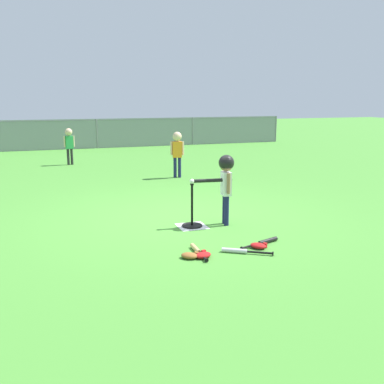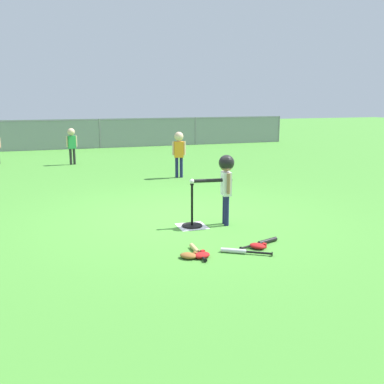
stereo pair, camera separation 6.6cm
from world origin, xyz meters
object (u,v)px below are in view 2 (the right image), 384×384
(batting_tee, at_px, (192,220))
(glove_by_plate, at_px, (202,255))
(fielder_deep_center, at_px, (179,148))
(fielder_near_right, at_px, (72,141))
(spare_bat_silver, at_px, (239,251))
(baseball_on_tee, at_px, (192,181))
(glove_tossed_aside, at_px, (189,256))
(glove_near_bats, at_px, (258,246))
(spare_bat_wood, at_px, (196,250))
(batter_child, at_px, (226,175))
(spare_bat_black, at_px, (264,242))

(batting_tee, distance_m, glove_by_plate, 1.38)
(fielder_deep_center, bearing_deg, fielder_near_right, 127.65)
(spare_bat_silver, height_order, glove_by_plate, glove_by_plate)
(baseball_on_tee, xyz_separation_m, glove_tossed_aside, (-0.48, -1.30, -0.68))
(fielder_deep_center, height_order, fielder_near_right, fielder_deep_center)
(baseball_on_tee, relative_size, glove_near_bats, 0.27)
(batting_tee, xyz_separation_m, baseball_on_tee, (0.00, 0.00, 0.61))
(batting_tee, relative_size, spare_bat_wood, 1.14)
(batter_child, xyz_separation_m, fielder_deep_center, (0.53, 4.23, -0.05))
(fielder_deep_center, relative_size, spare_bat_silver, 1.93)
(spare_bat_silver, relative_size, spare_bat_black, 0.90)
(spare_bat_black, bearing_deg, fielder_deep_center, 85.70)
(batter_child, height_order, spare_bat_wood, batter_child)
(baseball_on_tee, relative_size, fielder_deep_center, 0.06)
(glove_by_plate, distance_m, glove_tossed_aside, 0.17)
(spare_bat_silver, relative_size, glove_by_plate, 2.29)
(batting_tee, relative_size, fielder_deep_center, 0.59)
(spare_bat_wood, height_order, glove_near_bats, glove_near_bats)
(fielder_deep_center, bearing_deg, glove_tossed_aside, -105.79)
(spare_bat_wood, relative_size, glove_tossed_aside, 2.19)
(spare_bat_black, bearing_deg, fielder_near_right, 103.37)
(spare_bat_silver, xyz_separation_m, spare_bat_wood, (-0.51, 0.21, -0.00))
(baseball_on_tee, relative_size, spare_bat_silver, 0.12)
(fielder_deep_center, distance_m, glove_by_plate, 5.71)
(baseball_on_tee, xyz_separation_m, fielder_deep_center, (1.06, 4.16, 0.02))
(spare_bat_wood, bearing_deg, baseball_on_tee, 73.87)
(batter_child, xyz_separation_m, spare_bat_black, (0.14, -1.05, -0.76))
(spare_bat_black, distance_m, glove_near_bats, 0.21)
(batter_child, relative_size, fielder_deep_center, 0.97)
(baseball_on_tee, xyz_separation_m, fielder_near_right, (-1.33, 7.25, -0.02))
(spare_bat_silver, height_order, spare_bat_wood, same)
(spare_bat_wood, relative_size, glove_near_bats, 2.19)
(fielder_deep_center, bearing_deg, spare_bat_wood, -104.71)
(spare_bat_silver, distance_m, glove_near_bats, 0.33)
(fielder_deep_center, height_order, glove_by_plate, fielder_deep_center)
(spare_bat_black, relative_size, glove_by_plate, 2.56)
(batting_tee, relative_size, spare_bat_silver, 1.15)
(fielder_deep_center, bearing_deg, batter_child, -97.19)
(fielder_near_right, xyz_separation_m, glove_by_plate, (1.01, -8.59, -0.66))
(spare_bat_silver, bearing_deg, glove_near_bats, 16.07)
(fielder_near_right, distance_m, glove_by_plate, 8.67)
(baseball_on_tee, relative_size, spare_bat_black, 0.11)
(baseball_on_tee, distance_m, spare_bat_wood, 1.37)
(batter_child, bearing_deg, glove_near_bats, -91.14)
(fielder_near_right, height_order, glove_tossed_aside, fielder_near_right)
(batting_tee, distance_m, baseball_on_tee, 0.61)
(batting_tee, relative_size, glove_by_plate, 2.63)
(batter_child, bearing_deg, batting_tee, 172.43)
(fielder_near_right, height_order, glove_by_plate, fielder_near_right)
(glove_near_bats, xyz_separation_m, glove_tossed_aside, (-0.99, -0.05, 0.00))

